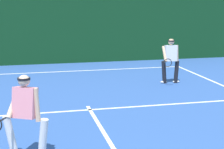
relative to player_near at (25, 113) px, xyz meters
name	(u,v)px	position (x,y,z in m)	size (l,w,h in m)	color
court_line_baseline_far	(66,71)	(1.74, 8.72, -0.91)	(10.29, 0.10, 0.01)	white
court_line_service	(90,110)	(1.74, 2.92, -0.91)	(8.39, 0.10, 0.01)	white
court_line_centre	(114,149)	(1.74, 0.08, -0.91)	(0.10, 6.40, 0.01)	white
player_near	(25,113)	(0.00, 0.00, 0.00)	(1.11, 0.83, 1.66)	silver
player_far	(171,59)	(5.20, 5.58, -0.01)	(0.85, 0.84, 1.64)	black
back_fence_windscreen	(60,28)	(1.74, 10.86, 0.76)	(23.08, 0.12, 3.35)	#0E381A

